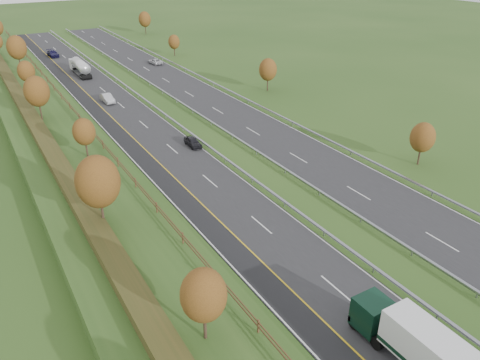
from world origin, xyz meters
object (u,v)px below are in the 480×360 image
at_px(road_tanker, 80,67).
at_px(car_dark_near, 193,142).
at_px(car_silver_mid, 107,98).
at_px(car_oncoming, 155,61).
at_px(car_small_far, 53,54).

relative_size(road_tanker, car_dark_near, 2.84).
height_order(road_tanker, car_silver_mid, road_tanker).
distance_m(car_dark_near, car_oncoming, 54.15).
bearing_deg(road_tanker, car_small_far, 94.21).
distance_m(car_dark_near, car_silver_mid, 27.93).
height_order(car_small_far, car_oncoming, car_small_far).
bearing_deg(car_silver_mid, car_oncoming, 50.02).
bearing_deg(car_oncoming, car_dark_near, 68.18).
xyz_separation_m(road_tanker, car_oncoming, (18.44, 1.06, -1.16)).
relative_size(car_dark_near, car_silver_mid, 0.83).
xyz_separation_m(car_dark_near, car_small_far, (-5.51, 73.82, 0.12)).
bearing_deg(car_small_far, car_dark_near, -88.96).
distance_m(car_silver_mid, car_oncoming, 31.26).
relative_size(road_tanker, car_silver_mid, 2.35).
bearing_deg(car_dark_near, road_tanker, 95.99).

